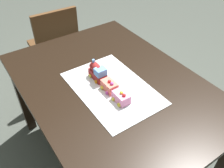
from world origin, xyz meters
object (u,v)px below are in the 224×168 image
at_px(dining_table, 112,96).
at_px(chair, 55,46).
at_px(cake_car_tanker_coral, 109,86).
at_px(cake_locomotive, 98,72).
at_px(cake_car_gondola_bubblegum, 121,97).

height_order(dining_table, chair, chair).
bearing_deg(cake_car_tanker_coral, cake_locomotive, 180.00).
bearing_deg(chair, dining_table, 90.07).
xyz_separation_m(cake_locomotive, cake_car_tanker_coral, (0.13, -0.00, -0.02)).
distance_m(dining_table, cake_car_tanker_coral, 0.16).
distance_m(chair, cake_car_gondola_bubblegum, 1.24).
distance_m(chair, cake_car_tanker_coral, 1.12).
bearing_deg(dining_table, cake_car_tanker_coral, -48.53).
relative_size(chair, cake_locomotive, 6.14).
distance_m(dining_table, cake_car_gondola_bubblegum, 0.22).
xyz_separation_m(dining_table, cake_car_gondola_bubblegum, (0.16, -0.05, 0.14)).
height_order(chair, cake_car_gondola_bubblegum, chair).
bearing_deg(cake_car_gondola_bubblegum, dining_table, 162.40).
bearing_deg(cake_locomotive, cake_car_tanker_coral, -0.00).
relative_size(cake_locomotive, cake_car_tanker_coral, 1.40).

